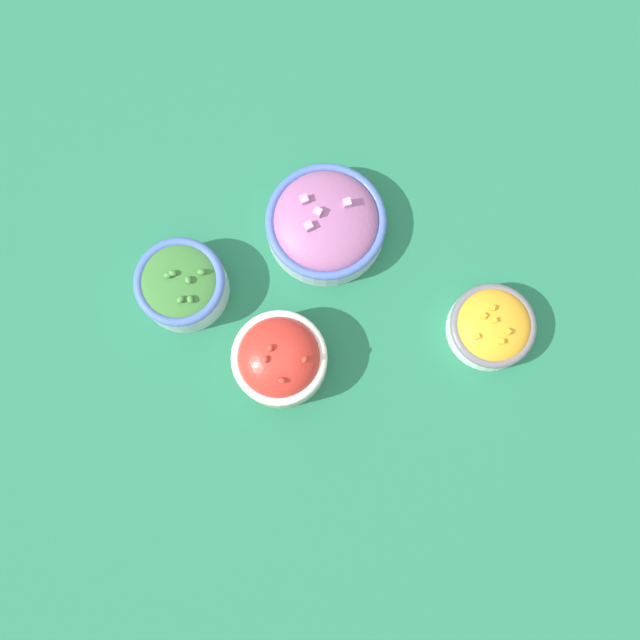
% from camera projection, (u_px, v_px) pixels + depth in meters
% --- Properties ---
extents(ground_plane, '(3.00, 3.00, 0.00)m').
position_uv_depth(ground_plane, '(320.00, 324.00, 0.95)').
color(ground_plane, '#23704C').
extents(bowl_cherry_tomatoes, '(0.12, 0.12, 0.09)m').
position_uv_depth(bowl_cherry_tomatoes, '(280.00, 359.00, 0.90)').
color(bowl_cherry_tomatoes, beige).
rests_on(bowl_cherry_tomatoes, ground_plane).
extents(bowl_squash, '(0.11, 0.11, 0.06)m').
position_uv_depth(bowl_squash, '(492.00, 326.00, 0.92)').
color(bowl_squash, white).
rests_on(bowl_squash, ground_plane).
extents(bowl_broccoli, '(0.12, 0.12, 0.07)m').
position_uv_depth(bowl_broccoli, '(181.00, 284.00, 0.92)').
color(bowl_broccoli, '#B2C1CC').
rests_on(bowl_broccoli, ground_plane).
extents(bowl_red_onion, '(0.16, 0.16, 0.07)m').
position_uv_depth(bowl_red_onion, '(326.00, 223.00, 0.94)').
color(bowl_red_onion, '#B2C1CC').
rests_on(bowl_red_onion, ground_plane).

